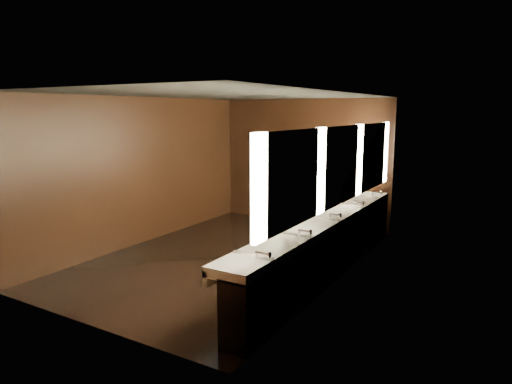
% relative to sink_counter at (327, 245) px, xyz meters
% --- Properties ---
extents(floor, '(6.00, 6.00, 0.00)m').
position_rel_sink_counter_xyz_m(floor, '(-1.79, 0.00, -0.50)').
color(floor, black).
rests_on(floor, ground).
extents(ceiling, '(4.00, 6.00, 0.02)m').
position_rel_sink_counter_xyz_m(ceiling, '(-1.79, 0.00, 2.30)').
color(ceiling, '#2D2D2B').
rests_on(ceiling, wall_back).
extents(wall_back, '(4.00, 0.02, 2.80)m').
position_rel_sink_counter_xyz_m(wall_back, '(-1.79, 3.00, 0.90)').
color(wall_back, black).
rests_on(wall_back, floor).
extents(wall_front, '(4.00, 0.02, 2.80)m').
position_rel_sink_counter_xyz_m(wall_front, '(-1.79, -3.00, 0.90)').
color(wall_front, black).
rests_on(wall_front, floor).
extents(wall_left, '(0.02, 6.00, 2.80)m').
position_rel_sink_counter_xyz_m(wall_left, '(-3.79, 0.00, 0.90)').
color(wall_left, black).
rests_on(wall_left, floor).
extents(wall_right, '(0.02, 6.00, 2.80)m').
position_rel_sink_counter_xyz_m(wall_right, '(0.21, 0.00, 0.90)').
color(wall_right, black).
rests_on(wall_right, floor).
extents(sink_counter, '(0.55, 5.40, 1.01)m').
position_rel_sink_counter_xyz_m(sink_counter, '(0.00, 0.00, 0.00)').
color(sink_counter, black).
rests_on(sink_counter, floor).
extents(mirror_band, '(0.06, 5.03, 1.15)m').
position_rel_sink_counter_xyz_m(mirror_band, '(0.19, -0.00, 1.25)').
color(mirror_band, '#FAECBF').
rests_on(mirror_band, wall_right).
extents(person, '(0.42, 0.64, 1.73)m').
position_rel_sink_counter_xyz_m(person, '(-0.67, -0.51, 0.37)').
color(person, '#7DB6BA').
rests_on(person, floor).
extents(trash_bin, '(0.49, 0.49, 0.58)m').
position_rel_sink_counter_xyz_m(trash_bin, '(-0.22, -0.26, -0.21)').
color(trash_bin, black).
rests_on(trash_bin, floor).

